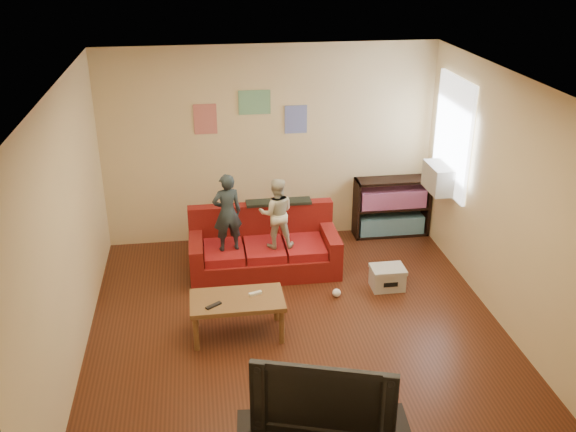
{
  "coord_description": "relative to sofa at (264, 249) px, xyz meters",
  "views": [
    {
      "loc": [
        -0.95,
        -5.75,
        3.99
      ],
      "look_at": [
        0.0,
        0.8,
        1.05
      ],
      "focal_mm": 40.0,
      "sensor_mm": 36.0,
      "label": 1
    }
  ],
  "objects": [
    {
      "name": "room_shell",
      "position": [
        0.21,
        -1.53,
        1.07
      ],
      "size": [
        4.52,
        5.02,
        2.72
      ],
      "color": "#4D2313",
      "rests_on": "ground"
    },
    {
      "name": "child_a",
      "position": [
        -0.45,
        -0.16,
        0.61
      ],
      "size": [
        0.4,
        0.3,
        0.99
      ],
      "primitive_type": "imported",
      "rotation": [
        0.0,
        0.0,
        3.33
      ],
      "color": "#253138",
      "rests_on": "sofa"
    },
    {
      "name": "tissue",
      "position": [
        0.78,
        -0.83,
        -0.23
      ],
      "size": [
        0.12,
        0.12,
        0.1
      ],
      "primitive_type": "sphere",
      "rotation": [
        0.0,
        0.0,
        -0.15
      ],
      "color": "white",
      "rests_on": "ground"
    },
    {
      "name": "artwork_right",
      "position": [
        0.56,
        0.95,
        1.42
      ],
      "size": [
        0.3,
        0.01,
        0.38
      ],
      "primitive_type": "cube",
      "color": "#727FCC",
      "rests_on": "room_shell"
    },
    {
      "name": "window",
      "position": [
        2.43,
        0.12,
        1.36
      ],
      "size": [
        0.04,
        1.08,
        1.48
      ],
      "primitive_type": "cube",
      "color": "white",
      "rests_on": "room_shell"
    },
    {
      "name": "child_b",
      "position": [
        0.15,
        -0.16,
        0.57
      ],
      "size": [
        0.46,
        0.37,
        0.9
      ],
      "primitive_type": "imported",
      "rotation": [
        0.0,
        0.0,
        3.08
      ],
      "color": "beige",
      "rests_on": "sofa"
    },
    {
      "name": "coffee_table",
      "position": [
        -0.44,
        -1.44,
        0.11
      ],
      "size": [
        0.99,
        0.55,
        0.45
      ],
      "color": "brown",
      "rests_on": "ground"
    },
    {
      "name": "game_controller",
      "position": [
        -0.24,
        -1.39,
        0.19
      ],
      "size": [
        0.15,
        0.08,
        0.03
      ],
      "primitive_type": "cube",
      "rotation": [
        0.0,
        0.0,
        0.32
      ],
      "color": "white",
      "rests_on": "coffee_table"
    },
    {
      "name": "sofa",
      "position": [
        0.0,
        0.0,
        0.0
      ],
      "size": [
        1.87,
        0.86,
        0.82
      ],
      "color": "maroon",
      "rests_on": "ground"
    },
    {
      "name": "artwork_center",
      "position": [
        0.01,
        0.95,
        1.67
      ],
      "size": [
        0.42,
        0.01,
        0.32
      ],
      "primitive_type": "cube",
      "color": "#72B27F",
      "rests_on": "room_shell"
    },
    {
      "name": "ac_unit",
      "position": [
        2.31,
        0.12,
        0.8
      ],
      "size": [
        0.28,
        0.55,
        0.35
      ],
      "primitive_type": "cube",
      "color": "#B7B2A3",
      "rests_on": "window"
    },
    {
      "name": "television",
      "position": [
        0.08,
        -3.5,
        0.54
      ],
      "size": [
        1.08,
        0.47,
        0.63
      ],
      "primitive_type": "imported",
      "rotation": [
        0.0,
        0.0,
        -0.31
      ],
      "color": "black",
      "rests_on": "tv_stand"
    },
    {
      "name": "artwork_left",
      "position": [
        -0.64,
        0.95,
        1.47
      ],
      "size": [
        0.3,
        0.01,
        0.4
      ],
      "primitive_type": "cube",
      "color": "#D87266",
      "rests_on": "room_shell"
    },
    {
      "name": "remote",
      "position": [
        -0.69,
        -1.56,
        0.18
      ],
      "size": [
        0.17,
        0.14,
        0.02
      ],
      "primitive_type": "cube",
      "rotation": [
        0.0,
        0.0,
        0.61
      ],
      "color": "black",
      "rests_on": "coffee_table"
    },
    {
      "name": "bookshelf",
      "position": [
        1.91,
        0.77,
        0.1
      ],
      "size": [
        1.06,
        0.32,
        0.85
      ],
      "color": "black",
      "rests_on": "ground"
    },
    {
      "name": "file_box",
      "position": [
        1.43,
        -0.71,
        -0.13
      ],
      "size": [
        0.41,
        0.31,
        0.28
      ],
      "color": "beige",
      "rests_on": "ground"
    }
  ]
}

